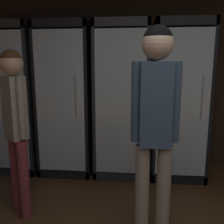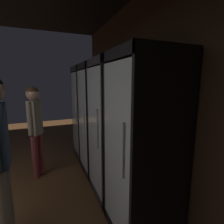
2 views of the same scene
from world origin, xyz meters
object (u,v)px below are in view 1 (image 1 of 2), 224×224
(cooler_left, at_px, (68,100))
(cooler_right, at_px, (178,102))
(cooler_far_left, at_px, (17,100))
(cooler_center, at_px, (122,101))
(shopper_near, at_px, (15,116))
(shopper_far, at_px, (155,116))

(cooler_left, xyz_separation_m, cooler_right, (1.45, -0.00, -0.00))
(cooler_far_left, bearing_deg, cooler_right, -0.04)
(cooler_far_left, xyz_separation_m, cooler_left, (0.73, -0.00, 0.00))
(cooler_center, distance_m, shopper_near, 1.44)
(shopper_near, bearing_deg, cooler_right, 34.56)
(cooler_far_left, xyz_separation_m, cooler_center, (1.45, -0.00, -0.00))
(cooler_left, distance_m, cooler_center, 0.72)
(cooler_center, bearing_deg, cooler_left, 179.83)
(cooler_far_left, xyz_separation_m, cooler_right, (2.17, -0.00, 0.00))
(shopper_far, bearing_deg, cooler_left, 126.87)
(cooler_left, relative_size, shopper_near, 1.24)
(shopper_near, bearing_deg, shopper_far, -12.85)
(cooler_center, bearing_deg, shopper_far, -76.77)
(cooler_far_left, height_order, shopper_near, cooler_far_left)
(cooler_left, distance_m, cooler_right, 1.45)
(shopper_far, bearing_deg, shopper_near, 167.15)
(cooler_right, distance_m, shopper_far, 1.46)
(cooler_far_left, relative_size, shopper_near, 1.24)
(cooler_left, xyz_separation_m, shopper_near, (-0.18, -1.12, 0.02))
(cooler_left, height_order, shopper_far, cooler_left)
(cooler_right, xyz_separation_m, shopper_near, (-1.63, -1.12, 0.02))
(cooler_center, bearing_deg, cooler_far_left, 179.90)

